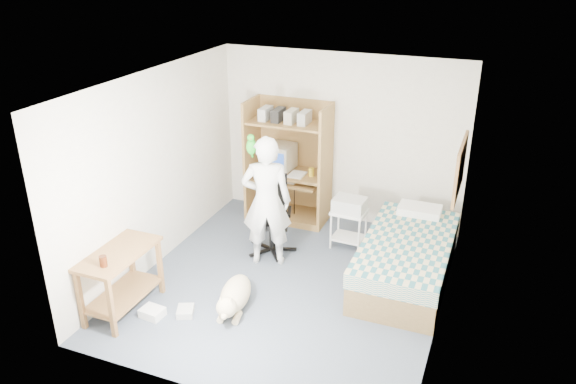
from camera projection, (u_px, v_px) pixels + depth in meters
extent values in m
plane|color=#434B5B|center=(290.00, 283.00, 6.93)|extent=(4.00, 4.00, 0.00)
cube|color=beige|center=(341.00, 139.00, 8.13)|extent=(3.60, 0.02, 2.50)
cube|color=beige|center=(451.00, 216.00, 5.82)|extent=(0.02, 4.00, 2.50)
cube|color=beige|center=(157.00, 169.00, 7.04)|extent=(0.02, 4.00, 2.50)
cube|color=white|center=(290.00, 82.00, 5.92)|extent=(3.60, 4.00, 0.02)
cube|color=brown|center=(252.00, 157.00, 8.45)|extent=(0.04, 0.60, 1.80)
cube|color=brown|center=(326.00, 168.00, 8.05)|extent=(0.04, 0.60, 1.80)
cube|color=brown|center=(295.00, 156.00, 8.50)|extent=(1.20, 0.02, 1.80)
cube|color=brown|center=(288.00, 172.00, 8.31)|extent=(1.12, 0.60, 0.04)
cube|color=brown|center=(286.00, 181.00, 8.29)|extent=(1.00, 0.50, 0.03)
cube|color=brown|center=(288.00, 123.00, 8.01)|extent=(1.12, 0.55, 0.03)
cube|color=brown|center=(288.00, 214.00, 8.59)|extent=(1.12, 0.60, 0.10)
cube|color=brown|center=(405.00, 267.00, 6.93)|extent=(1.00, 2.00, 0.36)
cube|color=#2B6972|center=(407.00, 247.00, 6.81)|extent=(1.02, 2.02, 0.20)
cube|color=white|center=(420.00, 211.00, 7.44)|extent=(0.55, 0.35, 0.12)
cube|color=brown|center=(118.00, 254.00, 6.14)|extent=(0.50, 1.00, 0.04)
cube|color=brown|center=(81.00, 301.00, 5.98)|extent=(0.05, 0.05, 0.70)
cube|color=brown|center=(111.00, 309.00, 5.84)|extent=(0.05, 0.05, 0.70)
cube|color=brown|center=(132.00, 261.00, 6.74)|extent=(0.05, 0.05, 0.70)
cube|color=brown|center=(160.00, 267.00, 6.61)|extent=(0.05, 0.05, 0.70)
cube|color=brown|center=(124.00, 294.00, 6.35)|extent=(0.46, 0.92, 0.03)
cube|color=#916641|center=(460.00, 169.00, 6.51)|extent=(0.03, 0.90, 0.60)
cube|color=brown|center=(464.00, 143.00, 6.39)|extent=(0.04, 0.94, 0.04)
cube|color=brown|center=(457.00, 193.00, 6.64)|extent=(0.04, 0.94, 0.04)
cylinder|color=black|center=(272.00, 249.00, 7.63)|extent=(0.59, 0.59, 0.06)
cylinder|color=black|center=(271.00, 237.00, 7.56)|extent=(0.06, 0.06, 0.39)
cube|color=black|center=(271.00, 221.00, 7.47)|extent=(0.57, 0.57, 0.08)
cube|color=black|center=(272.00, 192.00, 7.54)|extent=(0.41, 0.19, 0.54)
cube|color=black|center=(253.00, 211.00, 7.42)|extent=(0.14, 0.29, 0.04)
cube|color=black|center=(289.00, 212.00, 7.40)|extent=(0.14, 0.29, 0.04)
imported|color=white|center=(267.00, 201.00, 7.07)|extent=(0.73, 0.60, 1.73)
ellipsoid|color=#16981D|center=(251.00, 147.00, 6.88)|extent=(0.13, 0.13, 0.20)
sphere|color=#16981D|center=(251.00, 138.00, 6.79)|extent=(0.09, 0.09, 0.09)
cone|color=#D65813|center=(250.00, 139.00, 6.75)|extent=(0.05, 0.05, 0.04)
cylinder|color=#16981D|center=(252.00, 154.00, 6.97)|extent=(0.07, 0.14, 0.12)
ellipsoid|color=beige|center=(236.00, 294.00, 6.45)|extent=(0.46, 0.73, 0.31)
sphere|color=beige|center=(227.00, 307.00, 6.07)|extent=(0.23, 0.23, 0.23)
cone|color=beige|center=(221.00, 300.00, 6.02)|extent=(0.07, 0.07, 0.09)
cone|color=beige|center=(231.00, 301.00, 6.01)|extent=(0.07, 0.07, 0.09)
ellipsoid|color=beige|center=(224.00, 316.00, 6.00)|extent=(0.10, 0.14, 0.08)
cylinder|color=beige|center=(243.00, 281.00, 6.80)|extent=(0.10, 0.22, 0.11)
cube|color=white|center=(349.00, 212.00, 7.57)|extent=(0.47, 0.38, 0.04)
cube|color=white|center=(348.00, 237.00, 7.73)|extent=(0.43, 0.35, 0.03)
cylinder|color=white|center=(331.00, 232.00, 7.62)|extent=(0.03, 0.03, 0.53)
cylinder|color=white|center=(360.00, 237.00, 7.48)|extent=(0.03, 0.03, 0.53)
cylinder|color=white|center=(338.00, 222.00, 7.88)|extent=(0.03, 0.03, 0.53)
cylinder|color=white|center=(365.00, 227.00, 7.74)|extent=(0.03, 0.03, 0.53)
cube|color=#B5B5B0|center=(350.00, 205.00, 7.53)|extent=(0.44, 0.34, 0.18)
cube|color=beige|center=(280.00, 156.00, 8.32)|extent=(0.41, 0.43, 0.37)
cube|color=navy|center=(274.00, 161.00, 8.15)|extent=(0.31, 0.03, 0.25)
cube|color=beige|center=(283.00, 179.00, 8.25)|extent=(0.47, 0.21, 0.03)
cylinder|color=gold|center=(311.00, 172.00, 8.11)|extent=(0.08, 0.08, 0.12)
cylinder|color=#3F190A|center=(103.00, 261.00, 5.84)|extent=(0.08, 0.08, 0.12)
cube|color=silver|center=(152.00, 313.00, 6.29)|extent=(0.27, 0.22, 0.10)
cube|color=#B8B7B2|center=(185.00, 311.00, 6.33)|extent=(0.25, 0.27, 0.08)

